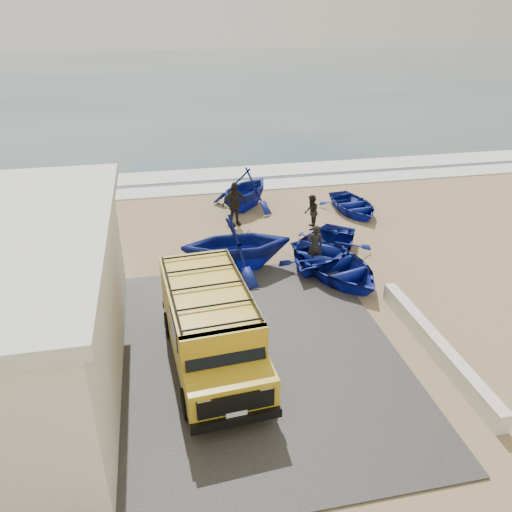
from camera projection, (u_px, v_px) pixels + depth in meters
ground at (239, 315)px, 15.63m from camera, size 160.00×160.00×0.00m
slab at (180, 363)px, 13.52m from camera, size 12.00×10.00×0.05m
ocean at (164, 79)px, 64.52m from camera, size 180.00×88.00×0.01m
surf_line at (200, 189)px, 26.10m from camera, size 180.00×1.60×0.06m
surf_wash at (195, 175)px, 28.28m from camera, size 180.00×2.20×0.04m
parapet at (436, 345)px, 13.79m from camera, size 0.35×6.00×0.55m
van at (211, 324)px, 13.09m from camera, size 2.45×5.41×2.26m
boat_near_left at (335, 265)px, 17.67m from camera, size 4.10×4.93×0.88m
boat_near_right at (322, 249)px, 18.81m from camera, size 5.14×5.33×0.90m
boat_mid_left at (236, 243)px, 17.90m from camera, size 4.00×3.45×2.09m
boat_mid_right at (353, 205)px, 23.15m from camera, size 2.78×3.65×0.71m
boat_far_left at (245, 189)px, 23.40m from camera, size 4.74×4.78×1.91m
fisherman_front at (315, 246)px, 18.20m from camera, size 0.62×0.42×1.64m
fisherman_middle at (311, 212)px, 21.28m from camera, size 0.77×0.88×1.52m
fisherman_back at (234, 204)px, 21.55m from camera, size 1.23×0.80×1.94m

